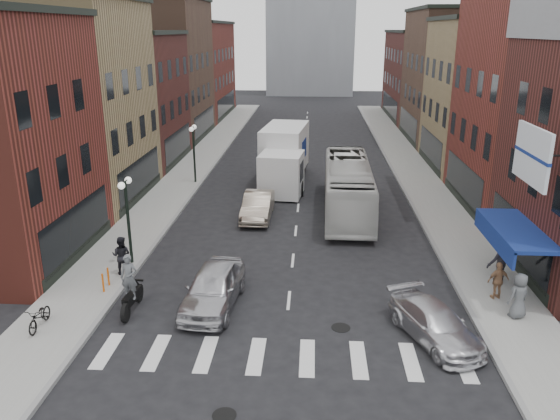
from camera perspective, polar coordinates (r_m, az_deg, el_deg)
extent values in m
plane|color=black|center=(21.39, 0.80, -10.67)|extent=(160.00, 160.00, 0.00)
cube|color=gray|center=(43.00, -9.15, 4.28)|extent=(3.00, 74.00, 0.15)
cube|color=gray|center=(42.65, 13.80, 3.86)|extent=(3.00, 74.00, 0.15)
cube|color=gray|center=(42.71, -7.17, 4.17)|extent=(0.20, 74.00, 0.16)
cube|color=gray|center=(42.42, 11.80, 3.82)|extent=(0.20, 74.00, 0.16)
cube|color=silver|center=(18.82, 0.34, -15.10)|extent=(12.00, 2.20, 0.01)
cube|color=black|center=(27.07, -20.38, -1.75)|extent=(0.08, 7.20, 2.20)
cube|color=#A08658|center=(36.59, -22.53, 10.13)|extent=(10.00, 10.00, 12.00)
cube|color=black|center=(35.55, -14.41, 3.49)|extent=(0.08, 8.00, 2.20)
cube|color=#4F211C|center=(45.85, -17.02, 10.86)|extent=(10.00, 10.00, 10.00)
cube|color=black|center=(44.91, -10.61, 6.79)|extent=(0.08, 8.00, 2.20)
cube|color=black|center=(45.53, -17.64, 17.28)|extent=(10.30, 10.20, 0.30)
cube|color=brown|center=(56.11, -13.26, 13.95)|extent=(10.00, 12.00, 13.00)
cube|color=black|center=(55.47, -7.89, 9.10)|extent=(0.08, 9.60, 2.20)
cube|color=maroon|center=(69.68, -9.90, 14.11)|extent=(10.00, 16.00, 11.00)
cube|color=black|center=(69.11, -5.62, 11.00)|extent=(0.08, 12.80, 2.20)
cube|color=black|center=(69.52, -10.16, 18.75)|extent=(10.30, 16.20, 0.30)
cube|color=black|center=(26.42, 23.62, -2.65)|extent=(0.08, 7.20, 2.20)
cube|color=black|center=(35.05, 18.61, 2.89)|extent=(0.08, 8.00, 2.20)
cube|color=#A08658|center=(45.22, 22.18, 10.86)|extent=(10.00, 10.00, 11.00)
cube|color=black|center=(44.52, 15.46, 6.34)|extent=(0.08, 8.00, 2.20)
cube|color=black|center=(44.96, 23.08, 17.98)|extent=(10.30, 10.20, 0.30)
cube|color=brown|center=(55.68, 18.76, 12.93)|extent=(10.00, 12.00, 12.00)
cube|color=black|center=(55.15, 13.23, 8.74)|extent=(0.08, 9.60, 2.20)
cube|color=black|center=(55.53, 19.44, 19.23)|extent=(10.30, 12.20, 0.30)
cube|color=#4F211C|center=(69.34, 15.75, 13.27)|extent=(10.00, 16.00, 10.00)
cube|color=black|center=(68.85, 11.38, 10.70)|extent=(0.08, 12.80, 2.20)
cube|color=black|center=(69.13, 16.14, 17.51)|extent=(10.30, 16.20, 0.30)
cube|color=navy|center=(23.98, 23.43, -1.89)|extent=(1.80, 5.00, 0.15)
cube|color=navy|center=(23.82, 21.41, -2.66)|extent=(0.10, 5.00, 0.70)
cylinder|color=black|center=(21.32, 26.60, 5.11)|extent=(1.40, 0.08, 0.08)
cube|color=silver|center=(21.06, 24.84, 5.21)|extent=(0.12, 3.00, 2.00)
cylinder|color=black|center=(25.55, -15.54, -1.47)|extent=(0.14, 0.14, 4.00)
cylinder|color=black|center=(24.97, -15.92, 2.85)|extent=(0.06, 0.90, 0.06)
sphere|color=white|center=(24.57, -16.25, 2.45)|extent=(0.32, 0.32, 0.32)
sphere|color=white|center=(25.39, -15.59, 3.01)|extent=(0.32, 0.32, 0.32)
cylinder|color=black|center=(38.52, -8.96, 5.59)|extent=(0.14, 0.14, 4.00)
cylinder|color=black|center=(38.13, -9.10, 8.52)|extent=(0.06, 0.90, 0.06)
sphere|color=white|center=(37.71, -9.25, 8.32)|extent=(0.32, 0.32, 0.32)
sphere|color=white|center=(38.58, -8.96, 8.56)|extent=(0.32, 0.32, 0.32)
cylinder|color=#D8590C|center=(23.57, -18.01, -7.25)|extent=(0.08, 0.08, 0.80)
cylinder|color=#D8590C|center=(24.08, -17.50, -6.64)|extent=(0.08, 0.08, 0.80)
cube|color=silver|center=(35.23, 0.14, 3.75)|extent=(2.94, 3.13, 2.75)
cube|color=black|center=(35.17, 0.14, 4.19)|extent=(2.83, 1.82, 1.21)
cube|color=silver|center=(39.11, 0.51, 6.47)|extent=(3.36, 5.98, 3.19)
cube|color=navy|center=(39.11, 0.51, 6.47)|extent=(3.02, 2.49, 1.32)
cube|color=black|center=(39.31, 0.49, 3.81)|extent=(3.19, 7.37, 0.38)
cylinder|color=black|center=(35.80, -1.86, 2.34)|extent=(0.31, 0.99, 0.99)
cylinder|color=black|center=(35.66, 2.19, 2.27)|extent=(0.31, 0.99, 0.99)
cylinder|color=black|center=(39.39, -1.35, 3.84)|extent=(0.31, 0.99, 0.99)
cylinder|color=black|center=(39.26, 2.33, 3.78)|extent=(0.31, 0.99, 0.99)
cylinder|color=black|center=(41.52, -1.10, 4.60)|extent=(0.31, 0.99, 0.99)
cylinder|color=black|center=(41.39, 2.41, 4.55)|extent=(0.31, 0.99, 0.99)
cylinder|color=black|center=(22.77, -14.53, -8.38)|extent=(0.15, 0.72, 0.72)
cylinder|color=black|center=(21.42, -15.85, -10.30)|extent=(0.15, 0.72, 0.72)
cube|color=black|center=(21.98, -15.22, -8.76)|extent=(0.37, 1.32, 0.38)
cube|color=black|center=(22.30, -14.83, -7.08)|extent=(0.60, 0.11, 0.07)
imported|color=#565A5E|center=(21.51, -15.51, -6.77)|extent=(0.68, 0.48, 1.79)
imported|color=silver|center=(32.40, 7.10, 2.41)|extent=(2.81, 11.17, 3.10)
imported|color=silver|center=(21.66, -6.99, -8.03)|extent=(2.26, 4.85, 1.61)
imported|color=#B0A18F|center=(31.32, -2.34, 0.44)|extent=(1.63, 4.54, 1.49)
imported|color=silver|center=(20.17, 15.89, -11.34)|extent=(3.27, 4.63, 1.25)
imported|color=black|center=(21.74, -23.82, -10.16)|extent=(0.60, 1.63, 0.85)
imported|color=black|center=(24.83, -16.23, -4.57)|extent=(0.85, 0.51, 1.73)
imported|color=black|center=(25.05, 22.05, -4.75)|extent=(1.40, 1.06, 1.94)
imported|color=#956C4B|center=(23.43, 21.83, -6.85)|extent=(0.99, 0.67, 1.55)
imported|color=#525659|center=(22.22, 23.71, -8.21)|extent=(1.02, 0.88, 1.75)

